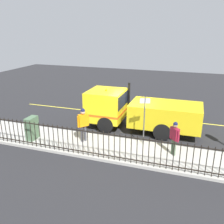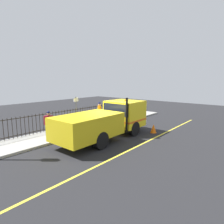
% 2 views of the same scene
% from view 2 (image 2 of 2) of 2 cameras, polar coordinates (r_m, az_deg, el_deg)
% --- Properties ---
extents(ground_plane, '(44.16, 44.16, 0.00)m').
position_cam_2_polar(ground_plane, '(12.83, -1.40, -7.25)').
color(ground_plane, '#232326').
rests_on(ground_plane, ground).
extents(sidewalk_slab, '(2.54, 20.07, 0.13)m').
position_cam_2_polar(sidewalk_slab, '(14.68, -9.43, -4.94)').
color(sidewalk_slab, '#A3A099').
rests_on(sidewalk_slab, ground).
extents(lane_marking, '(0.12, 18.07, 0.01)m').
position_cam_2_polar(lane_marking, '(11.38, 8.51, -9.57)').
color(lane_marking, yellow).
rests_on(lane_marking, ground).
extents(work_truck, '(2.34, 6.81, 2.61)m').
position_cam_2_polar(work_truck, '(12.29, -0.81, -1.96)').
color(work_truck, yellow).
rests_on(work_truck, ground).
extents(worker_standing, '(0.54, 0.50, 1.81)m').
position_cam_2_polar(worker_standing, '(15.55, -3.74, 0.41)').
color(worker_standing, orange).
rests_on(worker_standing, sidewalk_slab).
extents(pedestrian_distant, '(0.49, 0.47, 1.65)m').
position_cam_2_polar(pedestrian_distant, '(12.69, -18.27, -2.59)').
color(pedestrian_distant, maroon).
rests_on(pedestrian_distant, sidewalk_slab).
extents(iron_fence, '(0.04, 17.10, 1.33)m').
position_cam_2_polar(iron_fence, '(15.38, -12.26, -1.54)').
color(iron_fence, black).
rests_on(iron_fence, sidewalk_slab).
extents(utility_cabinet, '(0.74, 0.39, 1.23)m').
position_cam_2_polar(utility_cabinet, '(18.05, 0.78, 0.13)').
color(utility_cabinet, '#4C6B4C').
rests_on(utility_cabinet, sidewalk_slab).
extents(traffic_cone, '(0.43, 0.43, 0.61)m').
position_cam_2_polar(traffic_cone, '(13.90, 12.22, -4.83)').
color(traffic_cone, orange).
rests_on(traffic_cone, ground).
extents(street_sign, '(0.18, 0.49, 2.49)m').
position_cam_2_polar(street_sign, '(12.89, -10.59, 0.32)').
color(street_sign, '#4C4C4C').
rests_on(street_sign, sidewalk_slab).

